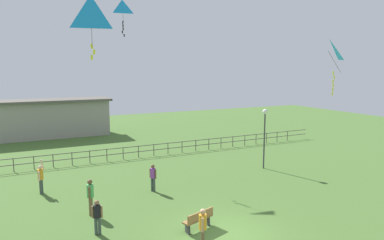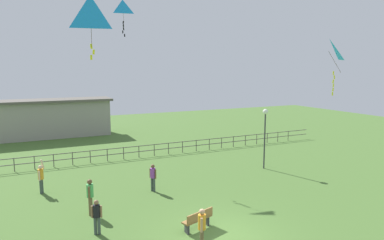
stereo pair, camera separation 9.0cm
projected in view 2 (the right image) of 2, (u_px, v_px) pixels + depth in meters
ground_plane at (222, 236)px, 14.25m from camera, size 80.00×80.00×0.00m
lamppost at (265, 125)px, 23.61m from camera, size 0.36×0.36×4.18m
park_bench at (198, 219)px, 14.82m from camera, size 1.55×0.85×0.85m
person_0 at (41, 177)px, 19.09m from camera, size 0.38×0.47×1.89m
person_1 at (202, 226)px, 13.08m from camera, size 0.30×0.44×1.64m
person_2 at (153, 176)px, 19.42m from camera, size 0.29×0.42×1.57m
person_3 at (90, 195)px, 16.25m from camera, size 0.32×0.50×1.75m
person_4 at (97, 215)px, 14.31m from camera, size 0.43×0.28×1.51m
kite_0 at (91, 14)px, 13.92m from camera, size 1.24×0.79×2.57m
kite_1 at (123, 9)px, 23.83m from camera, size 1.07×0.83×2.49m
kite_3 at (329, 53)px, 18.29m from camera, size 1.24×1.15×2.93m
waterfront_railing at (125, 151)px, 26.49m from camera, size 36.01×0.06×0.95m
pavilion_building at (47, 118)px, 34.90m from camera, size 12.86×3.68×3.85m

